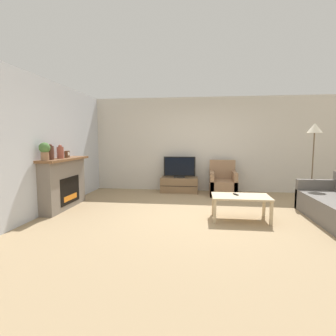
% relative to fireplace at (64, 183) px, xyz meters
% --- Properties ---
extents(ground_plane, '(24.00, 24.00, 0.00)m').
position_rel_fireplace_xyz_m(ground_plane, '(2.94, -0.01, -0.56)').
color(ground_plane, '#9E8460').
extents(wall_back, '(12.00, 0.06, 2.70)m').
position_rel_fireplace_xyz_m(wall_back, '(2.94, 2.38, 0.79)').
color(wall_back, beige).
rests_on(wall_back, ground).
extents(wall_left, '(0.06, 12.00, 2.70)m').
position_rel_fireplace_xyz_m(wall_left, '(-0.17, -0.01, 0.79)').
color(wall_left, silver).
rests_on(wall_left, ground).
extents(fireplace, '(0.40, 1.59, 1.10)m').
position_rel_fireplace_xyz_m(fireplace, '(0.00, 0.00, 0.00)').
color(fireplace, slate).
rests_on(fireplace, ground).
extents(mantel_vase_left, '(0.12, 0.12, 0.31)m').
position_rel_fireplace_xyz_m(mantel_vase_left, '(0.02, -0.48, 0.68)').
color(mantel_vase_left, '#512D23').
rests_on(mantel_vase_left, fireplace).
extents(mantel_vase_centre_left, '(0.14, 0.14, 0.29)m').
position_rel_fireplace_xyz_m(mantel_vase_centre_left, '(0.02, -0.12, 0.67)').
color(mantel_vase_centre_left, '#994C3D').
rests_on(mantel_vase_centre_left, fireplace).
extents(mantel_clock, '(0.08, 0.11, 0.15)m').
position_rel_fireplace_xyz_m(mantel_clock, '(0.02, 0.16, 0.61)').
color(mantel_clock, brown).
rests_on(mantel_clock, fireplace).
extents(potted_plant, '(0.21, 0.21, 0.34)m').
position_rel_fireplace_xyz_m(potted_plant, '(0.02, -0.67, 0.73)').
color(potted_plant, '#936B4C').
rests_on(potted_plant, fireplace).
extents(tv_stand, '(1.04, 0.51, 0.42)m').
position_rel_fireplace_xyz_m(tv_stand, '(2.36, 2.06, -0.35)').
color(tv_stand, brown).
rests_on(tv_stand, ground).
extents(tv, '(0.90, 0.18, 0.59)m').
position_rel_fireplace_xyz_m(tv, '(2.36, 2.05, 0.14)').
color(tv, black).
rests_on(tv, tv_stand).
extents(armchair, '(0.70, 0.76, 0.93)m').
position_rel_fireplace_xyz_m(armchair, '(3.55, 1.85, -0.26)').
color(armchair, '#937051').
rests_on(armchair, ground).
extents(coffee_table, '(1.05, 0.62, 0.45)m').
position_rel_fireplace_xyz_m(coffee_table, '(3.69, -0.41, -0.16)').
color(coffee_table, '#CCB289').
rests_on(coffee_table, ground).
extents(remote, '(0.09, 0.15, 0.02)m').
position_rel_fireplace_xyz_m(remote, '(3.61, -0.34, -0.09)').
color(remote, black).
rests_on(remote, coffee_table).
extents(floor_lamp, '(0.33, 0.33, 1.85)m').
position_rel_fireplace_xyz_m(floor_lamp, '(5.46, 0.94, 1.05)').
color(floor_lamp, black).
rests_on(floor_lamp, ground).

